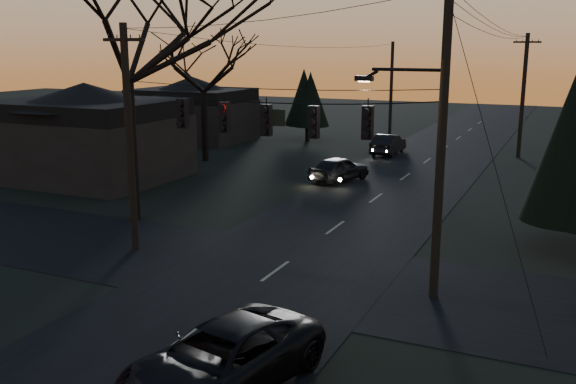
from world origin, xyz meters
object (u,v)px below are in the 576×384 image
at_px(utility_pole_right, 433,297).
at_px(utility_pole_far_l, 390,134).
at_px(utility_pole_left, 136,249).
at_px(sedan_oncoming_a, 339,169).
at_px(suv_near, 222,360).
at_px(sedan_oncoming_b, 388,144).
at_px(utility_pole_far_r, 518,157).
at_px(bare_tree_left, 125,24).

xyz_separation_m(utility_pole_right, utility_pole_far_l, (-11.50, 36.00, 0.00)).
distance_m(utility_pole_left, utility_pole_far_l, 36.00).
xyz_separation_m(utility_pole_right, sedan_oncoming_a, (-8.70, 15.23, 0.72)).
bearing_deg(suv_near, sedan_oncoming_b, 112.14).
xyz_separation_m(utility_pole_left, utility_pole_far_r, (11.50, 28.00, 0.00)).
distance_m(utility_pole_right, utility_pole_left, 11.50).
bearing_deg(sedan_oncoming_a, utility_pole_far_r, -106.88).
xyz_separation_m(bare_tree_left, sedan_oncoming_a, (5.54, 11.62, -7.85)).
xyz_separation_m(utility_pole_left, sedan_oncoming_b, (2.80, 25.56, 0.72)).
distance_m(utility_pole_left, suv_near, 11.26).
bearing_deg(bare_tree_left, suv_near, -45.48).
bearing_deg(utility_pole_far_r, utility_pole_left, -112.33).
bearing_deg(suv_near, bare_tree_left, 147.28).
height_order(utility_pole_left, sedan_oncoming_a, utility_pole_left).
relative_size(bare_tree_left, sedan_oncoming_b, 2.82).
relative_size(bare_tree_left, sedan_oncoming_a, 2.91).
bearing_deg(sedan_oncoming_a, utility_pole_left, 96.98).
distance_m(bare_tree_left, sedan_oncoming_a, 15.08).
distance_m(utility_pole_far_r, utility_pole_far_l, 14.01).
bearing_deg(sedan_oncoming_b, utility_pole_right, 109.55).
xyz_separation_m(utility_pole_far_r, sedan_oncoming_b, (-8.70, -2.44, 0.72)).
bearing_deg(sedan_oncoming_b, sedan_oncoming_a, 90.76).
height_order(utility_pole_far_l, suv_near, utility_pole_far_l).
relative_size(utility_pole_right, utility_pole_left, 1.18).
relative_size(utility_pole_far_r, utility_pole_far_l, 1.06).
bearing_deg(sedan_oncoming_a, sedan_oncoming_b, -72.61).
bearing_deg(utility_pole_right, bare_tree_left, 165.78).
xyz_separation_m(utility_pole_left, utility_pole_far_l, (0.00, 36.00, 0.00)).
distance_m(suv_near, sedan_oncoming_a, 23.47).
bearing_deg(utility_pole_left, utility_pole_right, 0.00).
relative_size(utility_pole_left, sedan_oncoming_a, 2.02).
height_order(utility_pole_far_l, sedan_oncoming_b, utility_pole_far_l).
bearing_deg(utility_pole_far_l, utility_pole_right, -72.28).
bearing_deg(suv_near, utility_pole_left, 150.23).
relative_size(suv_near, sedan_oncoming_b, 1.24).
xyz_separation_m(bare_tree_left, sedan_oncoming_b, (5.54, 21.95, -7.85)).
xyz_separation_m(sedan_oncoming_a, sedan_oncoming_b, (0.00, 10.33, -0.00)).
xyz_separation_m(utility_pole_left, sedan_oncoming_a, (2.80, 15.23, 0.72)).
distance_m(utility_pole_far_r, sedan_oncoming_b, 9.06).
height_order(utility_pole_far_l, sedan_oncoming_a, utility_pole_far_l).
xyz_separation_m(utility_pole_right, bare_tree_left, (-14.24, 3.61, 8.57)).
xyz_separation_m(utility_pole_far_r, utility_pole_far_l, (-11.50, 8.00, 0.00)).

